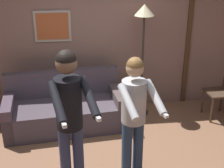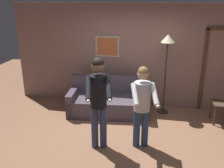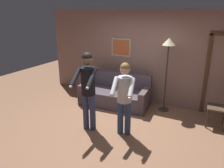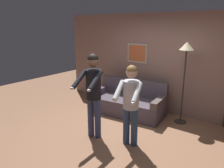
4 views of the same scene
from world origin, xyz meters
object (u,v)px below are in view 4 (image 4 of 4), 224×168
Objects in this scene: person_standing_left at (93,88)px; couch at (128,103)px; person_standing_right at (131,99)px; torchiere_lamp at (186,57)px.

couch is at bearing 94.77° from person_standing_left.
person_standing_left is at bearing -166.37° from person_standing_right.
torchiere_lamp is at bearing 11.97° from couch.
person_standing_left is (0.13, -1.51, 0.79)m from couch.
torchiere_lamp is 1.21× the size of person_standing_right.
torchiere_lamp is at bearing 74.78° from person_standing_right.
torchiere_lamp is (1.33, 0.28, 1.32)m from couch.
torchiere_lamp is 2.22m from person_standing_left.
person_standing_right reaches higher than couch.
person_standing_left is at bearing -85.23° from couch.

